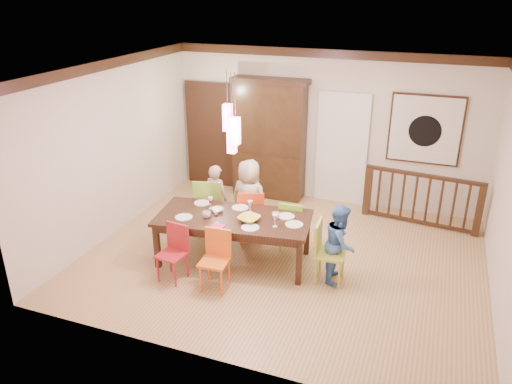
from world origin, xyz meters
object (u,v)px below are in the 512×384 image
(chair_far_left, at_px, (210,202))
(china_hutch, at_px, (270,139))
(dining_table, at_px, (233,221))
(person_far_mid, at_px, (249,199))
(person_far_left, at_px, (216,199))
(person_end_right, at_px, (340,243))
(chair_end_right, at_px, (331,249))
(balustrade, at_px, (421,198))

(chair_far_left, bearing_deg, china_hutch, -114.24)
(dining_table, bearing_deg, person_far_mid, 86.96)
(person_far_left, bearing_deg, chair_far_left, 68.76)
(person_far_mid, height_order, person_end_right, person_far_mid)
(china_hutch, xyz_separation_m, person_far_mid, (0.28, -1.84, -0.50))
(chair_far_left, height_order, china_hutch, china_hutch)
(chair_far_left, height_order, person_far_mid, person_far_mid)
(china_hutch, relative_size, person_far_mid, 1.72)
(dining_table, xyz_separation_m, person_far_left, (-0.66, 0.81, -0.07))
(person_far_left, relative_size, person_far_mid, 0.89)
(chair_end_right, bearing_deg, balustrade, -27.16)
(person_far_left, bearing_deg, china_hutch, -89.14)
(china_hutch, bearing_deg, chair_end_right, -55.57)
(chair_far_left, relative_size, person_end_right, 0.88)
(dining_table, bearing_deg, person_far_left, 121.43)
(china_hutch, xyz_separation_m, balustrade, (2.95, -0.35, -0.68))
(chair_end_right, relative_size, person_end_right, 0.79)
(chair_far_left, relative_size, balustrade, 0.50)
(balustrade, distance_m, person_far_mid, 3.06)
(dining_table, bearing_deg, chair_end_right, -10.02)
(balustrade, height_order, person_far_mid, person_far_mid)
(chair_end_right, distance_m, person_end_right, 0.17)
(china_hutch, distance_m, person_end_right, 3.33)
(chair_far_left, xyz_separation_m, chair_end_right, (2.24, -0.76, -0.06))
(person_far_mid, xyz_separation_m, person_end_right, (1.69, -0.77, -0.10))
(china_hutch, bearing_deg, person_far_mid, -81.21)
(chair_far_left, xyz_separation_m, balustrade, (3.32, 1.61, -0.09))
(balustrade, bearing_deg, person_end_right, -106.52)
(dining_table, distance_m, person_far_left, 1.05)
(person_far_left, xyz_separation_m, person_far_mid, (0.59, 0.01, 0.08))
(person_far_left, bearing_deg, chair_end_right, 168.52)
(chair_far_left, xyz_separation_m, person_far_left, (0.07, 0.11, 0.02))
(balustrade, xyz_separation_m, person_far_left, (-3.25, -1.51, 0.11))
(chair_far_left, distance_m, person_end_right, 2.44)
(person_far_left, xyz_separation_m, person_end_right, (2.28, -0.76, -0.02))
(balustrade, xyz_separation_m, person_end_right, (-0.97, -2.26, 0.08))
(dining_table, distance_m, balustrade, 3.48)
(china_hutch, distance_m, person_far_left, 1.96)
(chair_far_left, relative_size, person_far_mid, 0.75)
(person_end_right, bearing_deg, china_hutch, 34.63)
(balustrade, relative_size, person_far_left, 1.68)
(person_far_mid, relative_size, person_end_right, 1.17)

